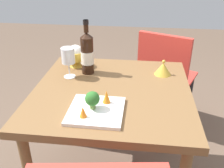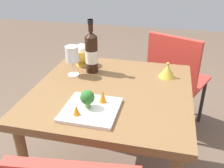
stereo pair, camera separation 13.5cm
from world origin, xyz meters
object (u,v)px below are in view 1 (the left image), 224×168
chair_near_window (165,72)px  wine_glass (68,56)px  broccoli_floret (92,99)px  wine_bottle (87,53)px  carrot_garnish_right (83,112)px  rice_bowl_lid (163,69)px  serving_plate (96,111)px  rice_bowl (76,55)px  carrot_garnish_left (107,97)px

chair_near_window → wine_glass: size_ratio=4.75×
chair_near_window → broccoli_floret: bearing=-90.4°
wine_bottle → chair_near_window: bearing=133.9°
carrot_garnish_right → rice_bowl_lid: bearing=144.1°
wine_bottle → serving_plate: (0.42, 0.12, -0.12)m
rice_bowl → carrot_garnish_left: rice_bowl is taller
chair_near_window → rice_bowl_lid: bearing=-74.0°
chair_near_window → carrot_garnish_right: size_ratio=16.90×
serving_plate → rice_bowl: bearing=-156.9°
rice_bowl → carrot_garnish_left: bearing=30.1°
chair_near_window → carrot_garnish_right: chair_near_window is taller
chair_near_window → wine_bottle: 0.78m
wine_bottle → rice_bowl: size_ratio=2.27×
wine_glass → rice_bowl_lid: size_ratio=1.79×
rice_bowl → broccoli_floret: rice_bowl is taller
wine_glass → carrot_garnish_left: (0.28, 0.26, -0.08)m
rice_bowl → carrot_garnish_right: size_ratio=2.82×
rice_bowl → rice_bowl_lid: (0.06, 0.54, -0.04)m
wine_glass → broccoli_floret: wine_glass is taller
rice_bowl → broccoli_floret: size_ratio=1.65×
rice_bowl → serving_plate: (0.51, 0.22, -0.07)m
carrot_garnish_left → serving_plate: bearing=-31.6°
serving_plate → broccoli_floret: 0.06m
wine_bottle → carrot_garnish_left: (0.35, 0.16, -0.08)m
rice_bowl_lid → carrot_garnish_right: rice_bowl_lid is taller
chair_near_window → rice_bowl_lid: (0.46, -0.06, 0.23)m
wine_glass → rice_bowl_lid: (-0.10, 0.55, -0.09)m
rice_bowl_lid → wine_glass: bearing=-79.6°
broccoli_floret → carrot_garnish_left: broccoli_floret is taller
rice_bowl_lid → wine_bottle: bearing=-86.3°
rice_bowl → serving_plate: rice_bowl is taller
chair_near_window → rice_bowl: bearing=-122.6°
serving_plate → carrot_garnish_left: bearing=148.4°
carrot_garnish_right → wine_bottle: bearing=-170.9°
serving_plate → carrot_garnish_left: carrot_garnish_left is taller
wine_bottle → broccoli_floret: (0.41, 0.11, -0.06)m
carrot_garnish_right → serving_plate: bearing=145.3°
chair_near_window → rice_bowl_lid: 0.52m
serving_plate → carrot_garnish_left: 0.09m
wine_bottle → carrot_garnish_left: wine_bottle is taller
rice_bowl_lid → serving_plate: bearing=-36.1°
rice_bowl → chair_near_window: bearing=123.7°
carrot_garnish_left → carrot_garnish_right: (0.13, -0.08, -0.01)m
rice_bowl → serving_plate: 0.56m
wine_bottle → carrot_garnish_right: wine_bottle is taller
chair_near_window → serving_plate: 1.01m
chair_near_window → serving_plate: size_ratio=3.37×
wine_bottle → serving_plate: size_ratio=1.27×
chair_near_window → broccoli_floret: 1.03m
carrot_garnish_left → rice_bowl_lid: bearing=143.2°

